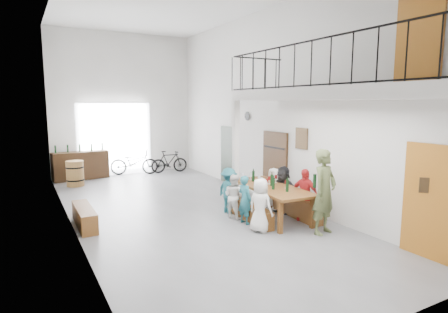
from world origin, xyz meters
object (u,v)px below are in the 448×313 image
host_standing (324,192)px  bicycle_near (134,162)px  tasting_table (271,190)px  bench_inner (250,212)px  side_bench (84,217)px  oak_barrel (75,173)px  serving_counter (81,165)px

host_standing → bicycle_near: size_ratio=1.00×
tasting_table → bench_inner: 0.77m
side_bench → host_standing: bearing=-33.8°
side_bench → bicycle_near: bearing=64.2°
bench_inner → oak_barrel: bearing=121.9°
bench_inner → side_bench: 3.85m
serving_counter → bicycle_near: size_ratio=1.06×
oak_barrel → serving_counter: serving_counter is taller
tasting_table → host_standing: bearing=-73.0°
host_standing → tasting_table: bearing=86.9°
side_bench → tasting_table: bearing=-20.3°
bicycle_near → serving_counter: bearing=109.1°
oak_barrel → bicycle_near: (2.33, 1.07, 0.05)m
side_bench → oak_barrel: size_ratio=1.83×
side_bench → oak_barrel: (0.40, 4.58, 0.21)m
tasting_table → bench_inner: (-0.59, 0.06, -0.50)m
side_bench → bicycle_near: bicycle_near is taller
side_bench → oak_barrel: bearing=85.0°
bench_inner → bicycle_near: 7.19m
side_bench → serving_counter: bearing=82.5°
side_bench → serving_counter: (0.75, 5.71, 0.29)m
tasting_table → side_bench: size_ratio=1.62×
bicycle_near → tasting_table: bearing=-148.4°
oak_barrel → host_standing: host_standing is taller
bench_inner → oak_barrel: (-3.15, 6.06, 0.23)m
host_standing → bicycle_near: bearing=85.5°
tasting_table → bicycle_near: 7.33m
host_standing → bicycle_near: host_standing is taller
serving_counter → host_standing: size_ratio=1.06×
tasting_table → serving_counter: 8.00m
side_bench → bench_inner: bearing=-22.6°
bench_inner → side_bench: size_ratio=1.14×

